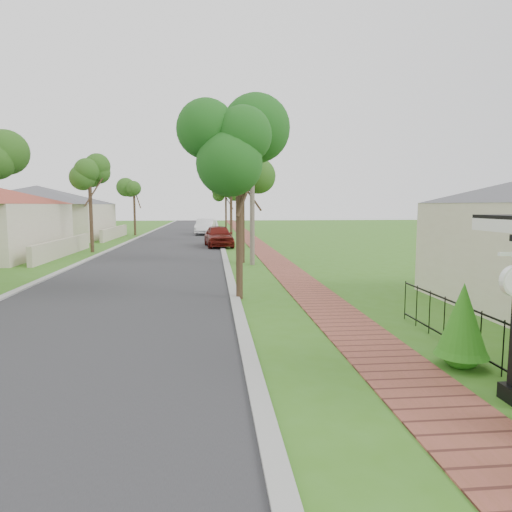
{
  "coord_description": "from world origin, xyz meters",
  "views": [
    {
      "loc": [
        -0.03,
        -7.12,
        2.94
      ],
      "look_at": [
        1.19,
        5.66,
        1.5
      ],
      "focal_mm": 32.0,
      "sensor_mm": 36.0,
      "label": 1
    }
  ],
  "objects_px": {
    "parked_car_red": "(219,236)",
    "parked_car_white": "(205,227)",
    "utility_pole": "(252,187)",
    "near_tree": "(239,152)"
  },
  "relations": [
    {
      "from": "parked_car_red",
      "to": "parked_car_white",
      "type": "xyz_separation_m",
      "value": [
        -1.13,
        13.53,
        0.02
      ]
    },
    {
      "from": "utility_pole",
      "to": "parked_car_white",
      "type": "bearing_deg",
      "value": 96.44
    },
    {
      "from": "parked_car_white",
      "to": "near_tree",
      "type": "distance_m",
      "value": 31.72
    },
    {
      "from": "parked_car_red",
      "to": "parked_car_white",
      "type": "bearing_deg",
      "value": 89.12
    },
    {
      "from": "utility_pole",
      "to": "parked_car_red",
      "type": "bearing_deg",
      "value": 98.74
    },
    {
      "from": "near_tree",
      "to": "utility_pole",
      "type": "xyz_separation_m",
      "value": [
        1.11,
        8.09,
        -0.76
      ]
    },
    {
      "from": "near_tree",
      "to": "utility_pole",
      "type": "distance_m",
      "value": 8.2
    },
    {
      "from": "parked_car_red",
      "to": "parked_car_white",
      "type": "relative_size",
      "value": 0.94
    },
    {
      "from": "parked_car_white",
      "to": "near_tree",
      "type": "height_order",
      "value": "near_tree"
    },
    {
      "from": "parked_car_white",
      "to": "near_tree",
      "type": "bearing_deg",
      "value": -82.5
    }
  ]
}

